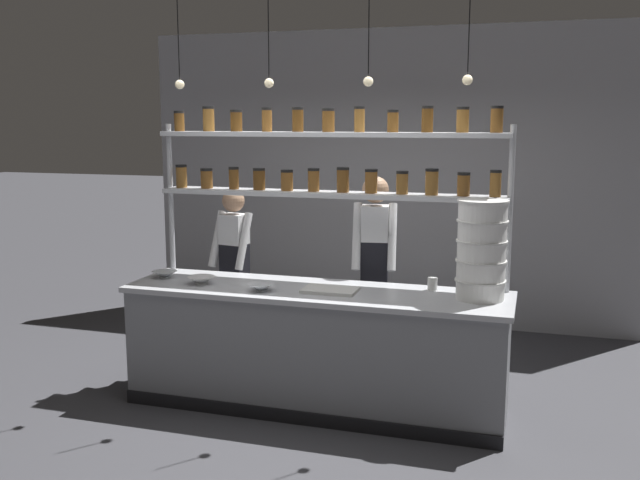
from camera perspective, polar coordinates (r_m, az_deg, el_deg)
name	(u,v)px	position (r m, az deg, el deg)	size (l,w,h in m)	color
ground_plane	(316,405)	(5.64, -0.33, -13.09)	(40.00, 40.00, 0.00)	#3D3D42
back_wall	(386,178)	(7.70, 5.32, 4.96)	(5.30, 0.12, 3.12)	#939399
prep_counter	(316,348)	(5.48, -0.34, -8.66)	(2.90, 0.76, 0.92)	gray
spice_shelf_unit	(329,169)	(5.53, 0.70, 5.72)	(2.79, 0.28, 2.28)	#B7BABF
chef_left	(234,265)	(6.41, -6.87, -2.00)	(0.40, 0.32, 1.57)	black
chef_center	(374,264)	(5.92, 4.38, -1.90)	(0.39, 0.32, 1.72)	black
container_stack	(481,250)	(5.13, 12.79, -0.77)	(0.36, 0.36, 0.71)	white
cutting_board	(330,290)	(5.28, 0.81, -4.02)	(0.40, 0.26, 0.02)	silver
prep_bowl_near_left	(201,280)	(5.60, -9.46, -3.20)	(0.21, 0.21, 0.06)	white
prep_bowl_center_front	(261,287)	(5.31, -4.75, -3.80)	(0.21, 0.21, 0.06)	silver
prep_bowl_center_back	(165,275)	(5.87, -12.32, -2.72)	(0.20, 0.20, 0.06)	silver
serving_cup_front	(432,284)	(5.38, 8.99, -3.50)	(0.07, 0.07, 0.09)	silver
pendant_light_row	(316,78)	(5.21, -0.30, 12.86)	(2.22, 0.07, 0.66)	black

